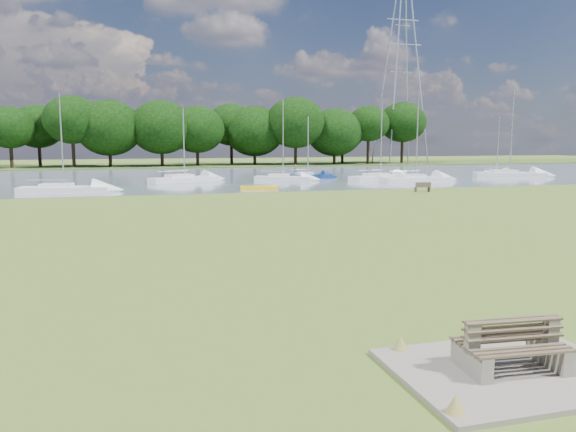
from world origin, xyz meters
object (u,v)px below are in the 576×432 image
object	(u,v)px
sailboat_7	(496,173)
sailboat_6	(63,187)
pylon	(402,42)
sailboat_3	(184,178)
sailboat_4	(307,175)
sailboat_1	(509,173)
riverbank_bench	(423,187)
kayak	(259,188)
sailboat_2	(380,176)
bench_pair	(512,347)
sailboat_5	(415,177)
sailboat_0	(282,176)

from	to	relation	value
sailboat_7	sailboat_6	bearing A→B (deg)	170.69
pylon	sailboat_3	xyz separation A→B (m)	(-41.65, -35.52, -20.71)
sailboat_3	sailboat_4	size ratio (longest dim) A/B	1.10
sailboat_1	pylon	bearing A→B (deg)	102.00
riverbank_bench	sailboat_7	bearing A→B (deg)	46.59
kayak	pylon	bearing A→B (deg)	63.65
pylon	sailboat_2	xyz separation A→B (m)	(-21.59, -38.27, -20.73)
sailboat_3	sailboat_6	distance (m)	13.34
sailboat_7	sailboat_4	bearing A→B (deg)	156.49
bench_pair	sailboat_5	bearing A→B (deg)	68.16
sailboat_6	sailboat_7	xyz separation A→B (m)	(46.77, 8.44, -0.02)
bench_pair	sailboat_4	xyz separation A→B (m)	(12.08, 50.19, -0.04)
sailboat_0	sailboat_5	size ratio (longest dim) A/B	0.90
pylon	sailboat_4	world-z (taller)	pylon
riverbank_bench	sailboat_3	distance (m)	23.75
sailboat_0	sailboat_4	xyz separation A→B (m)	(3.34, 1.89, 0.01)
sailboat_4	sailboat_6	world-z (taller)	sailboat_6
pylon	sailboat_1	xyz separation A→B (m)	(-4.93, -37.16, -20.70)
bench_pair	sailboat_0	xyz separation A→B (m)	(8.74, 48.30, -0.05)
riverbank_bench	sailboat_3	xyz separation A→B (m)	(-17.95, 15.55, 0.10)
sailboat_2	sailboat_6	xyz separation A→B (m)	(-30.50, -5.57, -0.03)
riverbank_bench	kayak	world-z (taller)	riverbank_bench
bench_pair	sailboat_2	bearing A→B (deg)	72.30
riverbank_bench	sailboat_7	size ratio (longest dim) A/B	0.20
pylon	sailboat_3	size ratio (longest dim) A/B	4.61
sailboat_3	sailboat_7	bearing A→B (deg)	-23.58
riverbank_bench	sailboat_3	bearing A→B (deg)	145.22
kayak	sailboat_2	size ratio (longest dim) A/B	0.39
pylon	sailboat_5	distance (m)	50.22
sailboat_3	sailboat_5	world-z (taller)	sailboat_5
sailboat_3	sailboat_5	bearing A→B (deg)	-38.75
bench_pair	sailboat_7	world-z (taller)	sailboat_7
bench_pair	sailboat_0	bearing A→B (deg)	84.21
sailboat_7	bench_pair	bearing A→B (deg)	-145.21
sailboat_0	sailboat_6	bearing A→B (deg)	-134.10
pylon	sailboat_3	distance (m)	58.53
sailboat_6	sailboat_7	size ratio (longest dim) A/B	1.15
sailboat_0	sailboat_7	distance (m)	26.16
sailboat_2	sailboat_5	xyz separation A→B (m)	(2.37, -3.25, 0.02)
sailboat_6	riverbank_bench	bearing A→B (deg)	-6.76
pylon	sailboat_6	size ratio (longest dim) A/B	4.30
bench_pair	sailboat_2	size ratio (longest dim) A/B	0.24
sailboat_3	sailboat_6	size ratio (longest dim) A/B	0.93
kayak	sailboat_5	xyz separation A→B (m)	(17.07, 4.48, 0.31)
sailboat_2	sailboat_7	distance (m)	16.52
pylon	sailboat_7	world-z (taller)	pylon
sailboat_2	sailboat_3	size ratio (longest dim) A/B	1.11
pylon	sailboat_3	bearing A→B (deg)	-139.54
riverbank_bench	sailboat_0	xyz separation A→B (m)	(-7.78, 15.38, 0.05)
kayak	sailboat_7	bearing A→B (deg)	30.81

